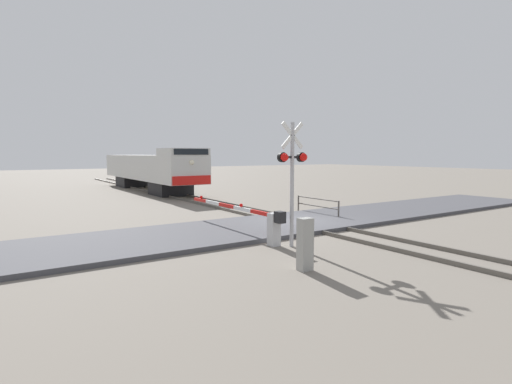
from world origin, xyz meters
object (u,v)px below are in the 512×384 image
crossing_gate (257,219)px  utility_cabinet (305,244)px  locomotive (150,169)px  guard_railing (317,204)px  crossing_signal (293,169)px

crossing_gate → utility_cabinet: utility_cabinet is taller
locomotive → guard_railing: (2.40, -19.26, -1.32)m
locomotive → utility_cabinet: (-4.64, -26.48, -1.21)m
utility_cabinet → guard_railing: (7.04, 7.22, -0.11)m
locomotive → utility_cabinet: locomotive is taller
utility_cabinet → guard_railing: utility_cabinet is taller
crossing_gate → utility_cabinet: 4.12m
utility_cabinet → guard_railing: 10.09m
crossing_signal → crossing_gate: size_ratio=0.62×
locomotive → guard_railing: locomotive is taller
crossing_signal → crossing_gate: (-0.45, 1.54, -1.93)m
crossing_signal → guard_railing: size_ratio=1.37×
crossing_gate → guard_railing: bearing=28.4°
locomotive → crossing_signal: 24.25m
locomotive → utility_cabinet: 26.91m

